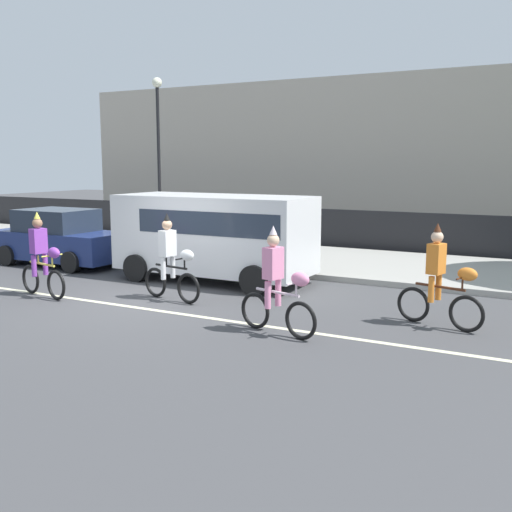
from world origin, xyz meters
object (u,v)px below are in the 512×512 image
at_px(parade_cyclist_pink, 278,287).
at_px(parked_car_navy, 59,238).
at_px(parade_cyclist_zebra, 171,263).
at_px(street_lamp_post, 158,135).
at_px(parked_van_white, 216,231).
at_px(parade_cyclist_purple, 42,260).
at_px(parade_cyclist_orange, 441,282).

relative_size(parade_cyclist_pink, parked_car_navy, 0.47).
bearing_deg(parade_cyclist_zebra, street_lamp_post, 128.56).
bearing_deg(parked_van_white, parade_cyclist_zebra, -83.28).
relative_size(parade_cyclist_pink, street_lamp_post, 0.33).
bearing_deg(parade_cyclist_purple, street_lamp_post, 110.28).
relative_size(parked_van_white, street_lamp_post, 0.85).
distance_m(parked_van_white, parked_car_navy, 5.43).
distance_m(parade_cyclist_orange, parked_van_white, 6.15).
relative_size(parade_cyclist_zebra, parade_cyclist_pink, 1.00).
distance_m(parade_cyclist_purple, parked_van_white, 4.21).
xyz_separation_m(parked_van_white, street_lamp_post, (-5.63, 5.11, 2.71)).
height_order(parade_cyclist_orange, parked_car_navy, parade_cyclist_orange).
bearing_deg(parade_cyclist_purple, parked_van_white, 53.39).
distance_m(parade_cyclist_pink, parked_car_navy, 9.54).
xyz_separation_m(parade_cyclist_purple, parked_van_white, (2.50, 3.36, 0.44)).
distance_m(parade_cyclist_purple, parked_car_navy, 4.41).
height_order(parade_cyclist_zebra, street_lamp_post, street_lamp_post).
xyz_separation_m(parked_car_navy, street_lamp_post, (-0.22, 5.17, 3.21)).
xyz_separation_m(parade_cyclist_pink, street_lamp_post, (-9.09, 8.66, 3.15)).
xyz_separation_m(parade_cyclist_purple, parade_cyclist_orange, (8.38, 1.64, 0.00)).
bearing_deg(parade_cyclist_purple, parade_cyclist_pink, -1.74).
xyz_separation_m(parade_cyclist_zebra, parade_cyclist_orange, (5.61, 0.57, 0.00)).
relative_size(parade_cyclist_orange, street_lamp_post, 0.33).
relative_size(parade_cyclist_zebra, parked_van_white, 0.38).
xyz_separation_m(parade_cyclist_pink, parked_van_white, (-3.46, 3.54, 0.44)).
distance_m(parade_cyclist_zebra, parked_car_navy, 6.10).
relative_size(parade_cyclist_purple, street_lamp_post, 0.33).
bearing_deg(parked_van_white, parked_car_navy, -179.37).
relative_size(parade_cyclist_pink, parked_van_white, 0.38).
xyz_separation_m(parade_cyclist_purple, parade_cyclist_zebra, (2.77, 1.07, 0.00)).
xyz_separation_m(parade_cyclist_orange, parked_van_white, (-5.88, 1.72, 0.44)).
bearing_deg(parade_cyclist_zebra, parade_cyclist_purple, -158.83).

